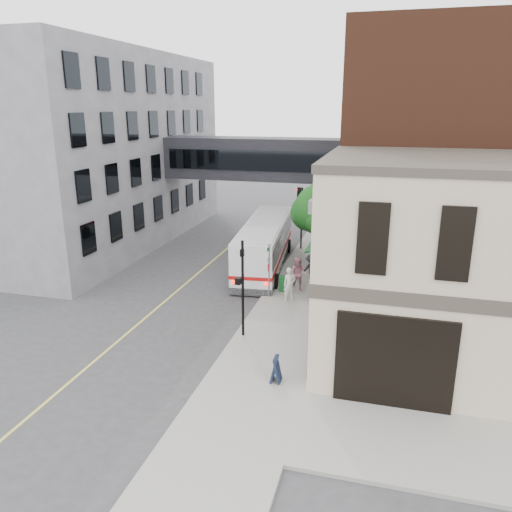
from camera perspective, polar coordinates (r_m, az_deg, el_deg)
The scene contains 17 objects.
ground at distance 21.70m, azimuth -4.04°, elevation -11.44°, with size 120.00×120.00×0.00m, color #38383A.
sidewalk_main at distance 33.89m, azimuth 6.91°, elevation -0.79°, with size 4.00×60.00×0.15m, color gray.
corner_building at distance 21.07m, azimuth 21.40°, elevation -1.06°, with size 10.19×8.12×8.45m.
brick_building at distance 33.36m, azimuth 21.49°, elevation 10.06°, with size 13.76×18.00×14.00m.
opposite_building at distance 41.42m, azimuth -19.79°, elevation 11.36°, with size 14.00×24.00×14.00m, color slate.
skyway_bridge at distance 37.41m, azimuth 0.45°, elevation 11.07°, with size 14.00×3.18×3.00m.
traffic_signal_near at distance 22.14m, azimuth -1.62°, elevation -2.38°, with size 0.44×0.22×4.60m.
traffic_signal_far at distance 36.22m, azimuth 5.05°, elevation 5.75°, with size 0.53×0.28×4.50m.
street_sign_pole at distance 27.04m, azimuth 1.48°, elevation -1.11°, with size 0.08×0.75×3.00m.
street_tree at distance 32.15m, azimuth 7.28°, elevation 5.31°, with size 3.80×3.20×5.60m.
lane_marking at distance 31.94m, azimuth -6.70°, elevation -2.02°, with size 0.12×40.00×0.01m, color #D8CC4C.
bus at distance 32.54m, azimuth 1.00°, elevation 1.54°, with size 3.61×11.33×3.00m.
pedestrian_a at distance 26.84m, azimuth 3.86°, elevation -3.26°, with size 0.66×0.44×1.82m, color silver.
pedestrian_b at distance 28.26m, azimuth 4.85°, elevation -2.10°, with size 0.94×0.73×1.94m, color #C37E93.
pedestrian_c at distance 29.20m, azimuth 6.32°, elevation -1.59°, with size 1.21×0.70×1.88m, color black.
newspaper_box at distance 28.35m, azimuth 3.14°, elevation -3.16°, with size 0.43×0.39×0.87m, color #155D22.
sandwich_board at distance 19.46m, azimuth 2.29°, elevation -12.79°, with size 0.36×0.56×1.00m, color #101A31.
Camera 1 is at (6.41, -18.01, 10.27)m, focal length 35.00 mm.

